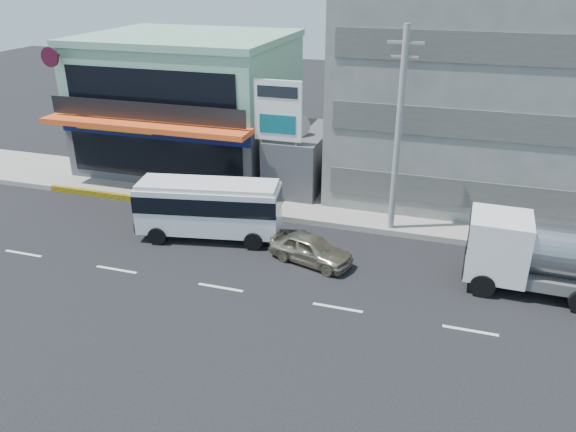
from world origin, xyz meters
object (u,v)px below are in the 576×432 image
Objects in this scene: minibus at (209,205)px; tanker_truck at (562,258)px; billboard at (278,118)px; sedan at (311,249)px; satellite_dish at (297,134)px; shop_building at (191,105)px; concrete_building at (492,70)px; utility_pole_near at (398,133)px; motorcycle_rider at (184,214)px.

minibus is 0.90× the size of tanker_truck.
billboard reaches higher than sedan.
shop_building is at bearing 159.79° from satellite_dish.
shop_building is 11.45m from minibus.
concrete_building reaches higher than shop_building.
shop_building is 15.50m from utility_pole_near.
shop_building is at bearing 62.43° from sedan.
sedan is (-3.00, -4.14, -4.49)m from utility_pole_near.
sedan is at bearing -11.39° from motorcycle_rider.
concrete_building is 4.12× the size of sedan.
motorcycle_rider is (-17.22, 1.01, -0.85)m from tanker_truck.
sedan is 0.49× the size of tanker_truck.
concrete_building is 2.32× the size of billboard.
sedan is (5.39, -0.97, -1.05)m from minibus.
sedan is at bearing -68.81° from satellite_dish.
shop_building reaches higher than minibus.
sedan is at bearing -10.17° from minibus.
satellite_dish is 2.31m from billboard.
motorcycle_rider is at bearing -122.29° from satellite_dish.
motorcycle_rider is at bearing -143.58° from concrete_building.
satellite_dish is 7.98m from motorcycle_rider.
tanker_truck is at bearing -29.06° from satellite_dish.
sedan is at bearing -120.81° from concrete_building.
utility_pole_near reaches higher than satellite_dish.
billboard is 15.15m from tanker_truck.
tanker_truck is 3.21× the size of motorcycle_rider.
tanker_truck is (3.22, -11.34, -5.33)m from concrete_building.
utility_pole_near reaches higher than billboard.
sedan is 7.14m from motorcycle_rider.
tanker_truck reaches higher than motorcycle_rider.
utility_pole_near is at bearing -25.06° from shop_building.
shop_building is 4.99× the size of motorcycle_rider.
billboard is 6.75m from utility_pole_near.
shop_building reaches higher than tanker_truck.
minibus reaches higher than sedan.
shop_building is 23.70m from tanker_truck.
concrete_building is at bearing 105.84° from tanker_truck.
concrete_building is 6.44× the size of motorcycle_rider.
tanker_truck is (21.22, -10.29, -2.32)m from shop_building.
tanker_truck is at bearing -71.18° from sedan.
billboard is at bearing 69.20° from minibus.
minibus is (-8.39, -3.17, -3.44)m from utility_pole_near.
tanker_truck is at bearing -27.41° from utility_pole_near.
utility_pole_near is (14.00, -6.55, 1.15)m from shop_building.
minibus is at bearing -15.37° from motorcycle_rider.
shop_building reaches higher than billboard.
satellite_dish is 15.24m from tanker_truck.
concrete_building is 10.67× the size of satellite_dish.
utility_pole_near reaches higher than tanker_truck.
concrete_building reaches higher than billboard.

